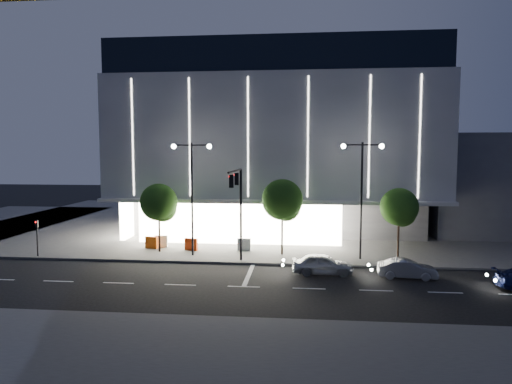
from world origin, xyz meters
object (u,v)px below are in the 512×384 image
at_px(street_lamp_east, 362,183).
at_px(car_lead, 323,264).
at_px(tree_mid, 283,202).
at_px(street_lamp_west, 192,182).
at_px(barrier_b, 161,241).
at_px(car_second, 407,269).
at_px(barrier_a, 151,243).
at_px(tree_right, 399,209).
at_px(barrier_c, 191,244).
at_px(traffic_mast, 238,198).
at_px(ped_signal_far, 37,234).
at_px(tree_left, 159,204).
at_px(barrier_d, 244,244).

height_order(street_lamp_east, car_lead, street_lamp_east).
height_order(street_lamp_east, tree_mid, street_lamp_east).
bearing_deg(street_lamp_west, barrier_b, 141.54).
bearing_deg(car_second, barrier_a, 75.04).
height_order(tree_mid, tree_right, tree_mid).
bearing_deg(tree_right, tree_mid, 180.00).
height_order(car_second, barrier_c, car_second).
relative_size(traffic_mast, barrier_b, 6.43).
distance_m(car_lead, barrier_a, 15.38).
relative_size(street_lamp_west, barrier_a, 8.18).
xyz_separation_m(tree_right, barrier_b, (-19.43, 1.69, -3.23)).
height_order(car_lead, barrier_b, car_lead).
bearing_deg(ped_signal_far, tree_left, 15.61).
height_order(ped_signal_far, barrier_c, ped_signal_far).
height_order(traffic_mast, barrier_c, traffic_mast).
bearing_deg(tree_mid, ped_signal_far, -172.45).
height_order(ped_signal_far, car_second, ped_signal_far).
bearing_deg(tree_mid, tree_right, -0.00).
height_order(street_lamp_east, car_second, street_lamp_east).
bearing_deg(tree_mid, barrier_b, 170.82).
bearing_deg(street_lamp_east, barrier_c, 172.84).
xyz_separation_m(street_lamp_east, barrier_c, (-13.54, 1.70, -5.31)).
height_order(street_lamp_east, ped_signal_far, street_lamp_east).
bearing_deg(street_lamp_east, traffic_mast, -163.52).
distance_m(traffic_mast, car_lead, 7.53).
xyz_separation_m(traffic_mast, tree_right, (12.03, 3.68, -1.14)).
height_order(ped_signal_far, tree_left, tree_left).
xyz_separation_m(car_lead, barrier_c, (-10.51, 5.87, -0.05)).
height_order(car_second, barrier_a, car_second).
distance_m(tree_mid, barrier_c, 8.45).
xyz_separation_m(car_second, barrier_d, (-11.61, 6.67, 0.03)).
distance_m(street_lamp_west, tree_left, 3.69).
bearing_deg(car_second, traffic_mast, 84.50).
xyz_separation_m(tree_right, barrier_d, (-12.21, 1.08, -3.23)).
height_order(street_lamp_west, car_lead, street_lamp_west).
xyz_separation_m(traffic_mast, ped_signal_far, (-16.00, 1.16, -3.14)).
xyz_separation_m(car_lead, car_second, (5.46, -0.40, -0.08)).
height_order(car_lead, barrier_d, car_lead).
xyz_separation_m(tree_mid, barrier_b, (-10.43, 1.69, -3.68)).
bearing_deg(street_lamp_east, ped_signal_far, -176.56).
xyz_separation_m(car_lead, barrier_a, (-14.04, 6.29, -0.05)).
relative_size(barrier_c, barrier_d, 1.00).
distance_m(car_lead, barrier_b, 15.04).
xyz_separation_m(street_lamp_east, tree_right, (3.03, 1.02, -2.07)).
bearing_deg(ped_signal_far, street_lamp_east, 3.44).
xyz_separation_m(street_lamp_west, barrier_c, (-0.54, 1.70, -5.31)).
height_order(tree_right, car_lead, tree_right).
bearing_deg(barrier_c, barrier_b, 175.41).
bearing_deg(tree_right, traffic_mast, -162.98).
bearing_deg(ped_signal_far, car_second, -6.38).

